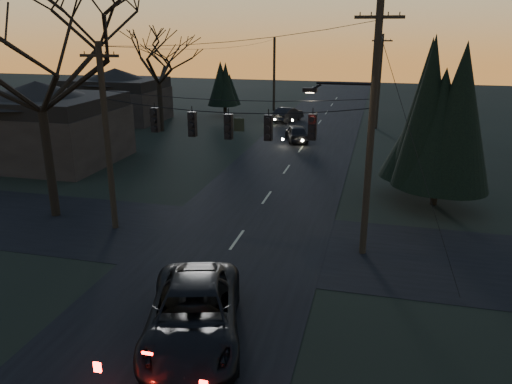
% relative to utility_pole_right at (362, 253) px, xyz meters
% --- Properties ---
extents(main_road, '(8.00, 120.00, 0.02)m').
position_rel_utility_pole_right_xyz_m(main_road, '(-5.50, 10.00, 0.01)').
color(main_road, black).
rests_on(main_road, ground).
extents(cross_road, '(60.00, 7.00, 0.02)m').
position_rel_utility_pole_right_xyz_m(cross_road, '(-5.50, 0.00, 0.01)').
color(cross_road, black).
rests_on(cross_road, ground).
extents(utility_pole_right, '(5.00, 0.30, 10.00)m').
position_rel_utility_pole_right_xyz_m(utility_pole_right, '(0.00, 0.00, 0.00)').
color(utility_pole_right, black).
rests_on(utility_pole_right, ground).
extents(utility_pole_left, '(1.80, 0.30, 8.50)m').
position_rel_utility_pole_right_xyz_m(utility_pole_left, '(-11.50, 0.00, 0.00)').
color(utility_pole_left, black).
rests_on(utility_pole_left, ground).
extents(utility_pole_far_r, '(1.80, 0.30, 8.50)m').
position_rel_utility_pole_right_xyz_m(utility_pole_far_r, '(0.00, 28.00, 0.00)').
color(utility_pole_far_r, black).
rests_on(utility_pole_far_r, ground).
extents(utility_pole_far_l, '(0.30, 0.30, 8.00)m').
position_rel_utility_pole_right_xyz_m(utility_pole_far_l, '(-11.50, 36.00, 0.00)').
color(utility_pole_far_l, black).
rests_on(utility_pole_far_l, ground).
extents(span_signal_assembly, '(11.50, 0.44, 1.65)m').
position_rel_utility_pole_right_xyz_m(span_signal_assembly, '(-5.74, 0.00, 5.19)').
color(span_signal_assembly, black).
rests_on(span_signal_assembly, ground).
extents(bare_tree_left, '(9.55, 9.55, 10.51)m').
position_rel_utility_pole_right_xyz_m(bare_tree_left, '(-15.26, 0.79, 7.35)').
color(bare_tree_left, black).
rests_on(bare_tree_left, ground).
extents(evergreen_right, '(4.74, 4.74, 8.46)m').
position_rel_utility_pole_right_xyz_m(evergreen_right, '(3.43, 7.10, 4.83)').
color(evergreen_right, black).
rests_on(evergreen_right, ground).
extents(bare_tree_dist, '(7.85, 7.85, 8.52)m').
position_rel_utility_pole_right_xyz_m(bare_tree_dist, '(-18.99, 22.00, 5.95)').
color(bare_tree_dist, black).
rests_on(bare_tree_dist, ground).
extents(evergreen_dist, '(3.59, 3.59, 6.19)m').
position_rel_utility_pole_right_xyz_m(evergreen_dist, '(-15.81, 31.27, 3.68)').
color(evergreen_dist, black).
rests_on(evergreen_dist, ground).
extents(house_left_near, '(10.00, 8.00, 5.60)m').
position_rel_utility_pole_right_xyz_m(house_left_near, '(-22.50, 10.00, 2.80)').
color(house_left_near, black).
rests_on(house_left_near, ground).
extents(house_left_far, '(9.00, 7.00, 5.20)m').
position_rel_utility_pole_right_xyz_m(house_left_far, '(-25.50, 26.00, 2.60)').
color(house_left_far, black).
rests_on(house_left_far, ground).
extents(suv_near, '(4.30, 6.52, 1.67)m').
position_rel_utility_pole_right_xyz_m(suv_near, '(-4.70, -7.47, 0.83)').
color(suv_near, black).
rests_on(suv_near, ground).
extents(sedan_oncoming_a, '(2.75, 4.33, 1.37)m').
position_rel_utility_pole_right_xyz_m(sedan_oncoming_a, '(-6.30, 20.73, 0.69)').
color(sedan_oncoming_a, black).
rests_on(sedan_oncoming_a, ground).
extents(sedan_oncoming_b, '(2.73, 4.55, 1.42)m').
position_rel_utility_pole_right_xyz_m(sedan_oncoming_b, '(-8.70, 29.58, 0.71)').
color(sedan_oncoming_b, black).
rests_on(sedan_oncoming_b, ground).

